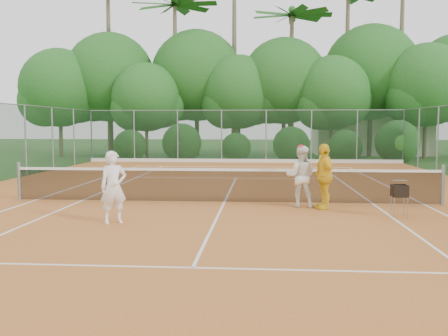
# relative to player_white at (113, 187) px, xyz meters

# --- Properties ---
(ground) EXTENTS (120.00, 120.00, 0.00)m
(ground) POSITION_rel_player_white_xyz_m (2.23, 3.07, -0.82)
(ground) COLOR #244D1B
(ground) RESTS_ON ground
(clay_court) EXTENTS (18.00, 36.00, 0.02)m
(clay_court) POSITION_rel_player_white_xyz_m (2.23, 3.07, -0.81)
(clay_court) COLOR #B6682A
(clay_court) RESTS_ON ground
(club_building) EXTENTS (8.00, 5.00, 3.00)m
(club_building) POSITION_rel_player_white_xyz_m (11.23, 27.07, 0.68)
(club_building) COLOR beige
(club_building) RESTS_ON ground
(tennis_net) EXTENTS (11.97, 0.10, 1.10)m
(tennis_net) POSITION_rel_player_white_xyz_m (2.23, 3.07, -0.29)
(tennis_net) COLOR gray
(tennis_net) RESTS_ON clay_court
(player_white) EXTENTS (0.70, 0.63, 1.60)m
(player_white) POSITION_rel_player_white_xyz_m (0.00, 0.00, 0.00)
(player_white) COLOR white
(player_white) RESTS_ON clay_court
(player_center_grp) EXTENTS (0.86, 0.71, 1.65)m
(player_center_grp) POSITION_rel_player_white_xyz_m (4.30, 2.53, 0.02)
(player_center_grp) COLOR white
(player_center_grp) RESTS_ON clay_court
(player_yellow) EXTENTS (0.65, 1.06, 1.69)m
(player_yellow) POSITION_rel_player_white_xyz_m (4.87, 2.27, 0.04)
(player_yellow) COLOR yellow
(player_yellow) RESTS_ON clay_court
(ball_hopper) EXTENTS (0.34, 0.34, 0.77)m
(ball_hopper) POSITION_rel_player_white_xyz_m (6.51, 1.19, -0.19)
(ball_hopper) COLOR gray
(ball_hopper) RESTS_ON clay_court
(stray_ball_a) EXTENTS (0.07, 0.07, 0.07)m
(stray_ball_a) POSITION_rel_player_white_xyz_m (2.65, 13.01, -0.77)
(stray_ball_a) COLOR yellow
(stray_ball_a) RESTS_ON clay_court
(stray_ball_b) EXTENTS (0.07, 0.07, 0.07)m
(stray_ball_b) POSITION_rel_player_white_xyz_m (3.46, 13.14, -0.77)
(stray_ball_b) COLOR yellow
(stray_ball_b) RESTS_ON clay_court
(stray_ball_c) EXTENTS (0.07, 0.07, 0.07)m
(stray_ball_c) POSITION_rel_player_white_xyz_m (4.18, 13.49, -0.77)
(stray_ball_c) COLOR #BED531
(stray_ball_c) RESTS_ON clay_court
(court_markings) EXTENTS (11.03, 23.83, 0.01)m
(court_markings) POSITION_rel_player_white_xyz_m (2.23, 3.07, -0.80)
(court_markings) COLOR white
(court_markings) RESTS_ON clay_court
(fence_back) EXTENTS (18.07, 0.07, 3.00)m
(fence_back) POSITION_rel_player_white_xyz_m (2.23, 18.07, 0.70)
(fence_back) COLOR #19381E
(fence_back) RESTS_ON clay_court
(tropical_treeline) EXTENTS (32.10, 8.49, 15.03)m
(tropical_treeline) POSITION_rel_player_white_xyz_m (3.66, 23.29, 4.29)
(tropical_treeline) COLOR brown
(tropical_treeline) RESTS_ON ground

